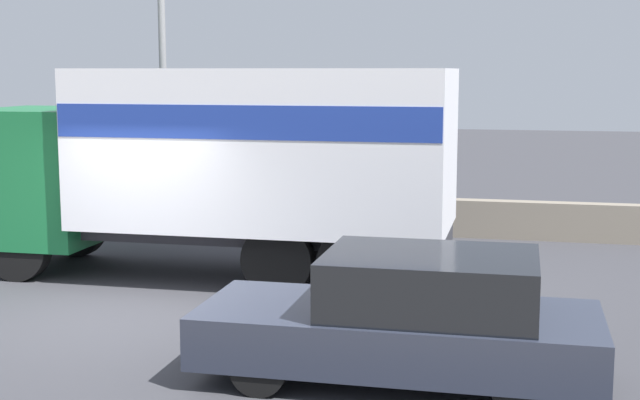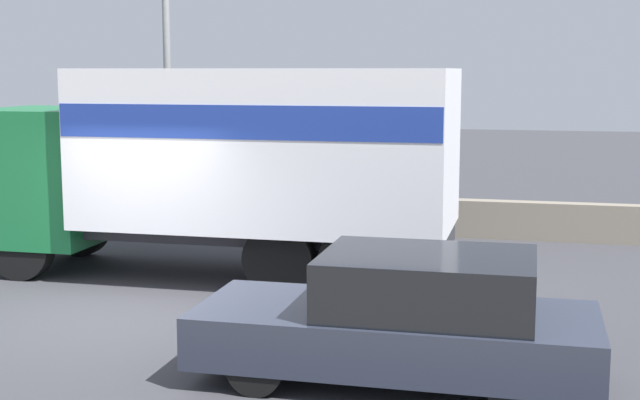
{
  "view_description": "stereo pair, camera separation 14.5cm",
  "coord_description": "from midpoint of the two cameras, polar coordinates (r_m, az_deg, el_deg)",
  "views": [
    {
      "loc": [
        5.4,
        -10.43,
        3.26
      ],
      "look_at": [
        2.86,
        0.69,
        1.6
      ],
      "focal_mm": 50.0,
      "sensor_mm": 36.0,
      "label": 1
    },
    {
      "loc": [
        5.54,
        -10.4,
        3.26
      ],
      "look_at": [
        2.86,
        0.69,
        1.6
      ],
      "focal_mm": 50.0,
      "sensor_mm": 36.0,
      "label": 2
    }
  ],
  "objects": [
    {
      "name": "street_lamp",
      "position": [
        17.8,
        -10.36,
        11.98
      ],
      "size": [
        0.56,
        0.28,
        7.77
      ],
      "color": "gray",
      "rests_on": "ground_plane"
    },
    {
      "name": "stone_wall_backdrop",
      "position": [
        18.6,
        -4.42,
        -0.67
      ],
      "size": [
        60.0,
        0.35,
        0.74
      ],
      "color": "gray",
      "rests_on": "ground_plane"
    },
    {
      "name": "car_hatchback",
      "position": [
        9.47,
        5.25,
        -7.55
      ],
      "size": [
        4.2,
        1.75,
        1.38
      ],
      "rotation": [
        0.0,
        0.0,
        3.14
      ],
      "color": "#282D3D",
      "rests_on": "ground_plane"
    },
    {
      "name": "box_truck",
      "position": [
        14.02,
        -6.33,
        2.9
      ],
      "size": [
        7.59,
        2.59,
        3.29
      ],
      "rotation": [
        0.0,
        0.0,
        3.14
      ],
      "color": "#196B38",
      "rests_on": "ground_plane"
    },
    {
      "name": "ground_plane",
      "position": [
        12.21,
        -14.43,
        -7.47
      ],
      "size": [
        80.0,
        80.0,
        0.0
      ],
      "primitive_type": "plane",
      "color": "#38383D"
    }
  ]
}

